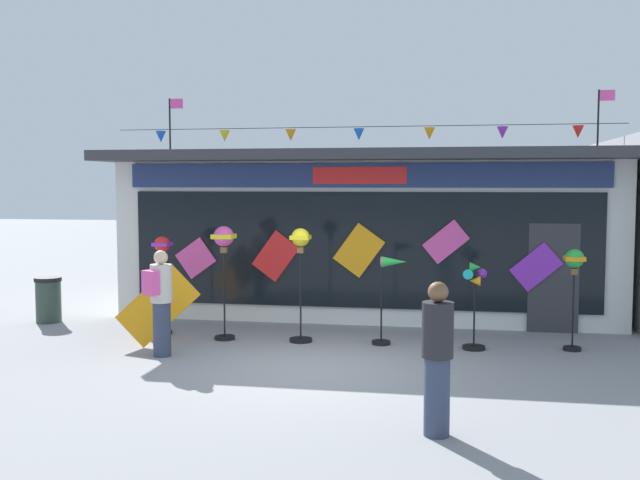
{
  "coord_description": "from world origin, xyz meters",
  "views": [
    {
      "loc": [
        1.98,
        -10.52,
        2.73
      ],
      "look_at": [
        -0.37,
        2.62,
        1.69
      ],
      "focal_mm": 41.02,
      "sensor_mm": 36.0,
      "label": 1
    }
  ],
  "objects": [
    {
      "name": "display_kite_on_ground",
      "position": [
        -2.82,
        0.9,
        0.68
      ],
      "size": [
        1.36,
        0.44,
        1.36
      ],
      "primitive_type": "cube",
      "rotation": [
        -0.33,
        0.79,
        0.0
      ],
      "color": "orange",
      "rests_on": "ground_plane"
    },
    {
      "name": "ground_plane",
      "position": [
        0.0,
        0.0,
        0.0
      ],
      "size": [
        80.0,
        80.0,
        0.0
      ],
      "primitive_type": "plane",
      "color": "gray"
    },
    {
      "name": "person_mid_plaza",
      "position": [
        1.87,
        -2.7,
        0.86
      ],
      "size": [
        0.34,
        0.34,
        1.68
      ],
      "rotation": [
        0.0,
        0.0,
        6.04
      ],
      "color": "#333D56",
      "rests_on": "ground_plane"
    },
    {
      "name": "kite_shop_building",
      "position": [
        0.29,
        5.54,
        1.7
      ],
      "size": [
        10.31,
        5.54,
        4.67
      ],
      "color": "silver",
      "rests_on": "ground_plane"
    },
    {
      "name": "wind_spinner_center_left",
      "position": [
        -0.53,
        1.64,
        1.44
      ],
      "size": [
        0.39,
        0.39,
        1.96
      ],
      "color": "black",
      "rests_on": "ground_plane"
    },
    {
      "name": "wind_spinner_right",
      "position": [
        2.39,
        1.55,
        0.87
      ],
      "size": [
        0.39,
        0.37,
        1.45
      ],
      "color": "black",
      "rests_on": "ground_plane"
    },
    {
      "name": "wind_spinner_center_right",
      "position": [
        0.99,
        1.68,
        1.0
      ],
      "size": [
        0.59,
        0.32,
        1.51
      ],
      "color": "black",
      "rests_on": "ground_plane"
    },
    {
      "name": "wind_spinner_far_left",
      "position": [
        -3.12,
        1.86,
        1.37
      ],
      "size": [
        0.3,
        0.3,
        1.78
      ],
      "color": "black",
      "rests_on": "ground_plane"
    },
    {
      "name": "person_near_camera",
      "position": [
        -2.48,
        0.21,
        0.89
      ],
      "size": [
        0.42,
        0.48,
        1.68
      ],
      "rotation": [
        0.0,
        0.0,
        2.63
      ],
      "color": "#333D56",
      "rests_on": "ground_plane"
    },
    {
      "name": "wind_spinner_left",
      "position": [
        -1.88,
        1.6,
        1.57
      ],
      "size": [
        0.36,
        0.36,
        1.99
      ],
      "color": "black",
      "rests_on": "ground_plane"
    },
    {
      "name": "wind_spinner_far_right",
      "position": [
        3.97,
        1.78,
        1.31
      ],
      "size": [
        0.31,
        0.31,
        1.67
      ],
      "color": "black",
      "rests_on": "ground_plane"
    },
    {
      "name": "trash_bin",
      "position": [
        -5.77,
        2.52,
        0.45
      ],
      "size": [
        0.52,
        0.52,
        0.89
      ],
      "color": "#2D4238",
      "rests_on": "ground_plane"
    }
  ]
}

